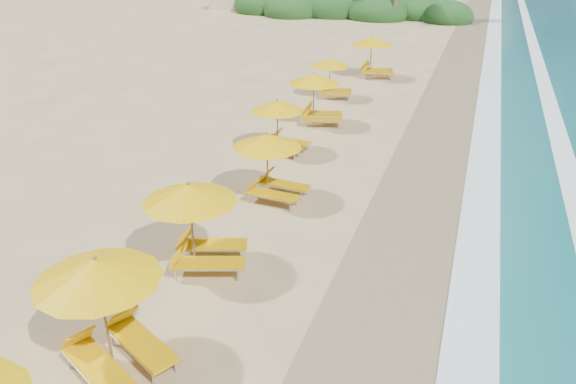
{
  "coord_description": "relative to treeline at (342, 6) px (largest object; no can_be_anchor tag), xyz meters",
  "views": [
    {
      "loc": [
        4.88,
        -13.93,
        8.17
      ],
      "look_at": [
        0.0,
        0.0,
        1.2
      ],
      "focal_mm": 34.52,
      "sensor_mm": 36.0,
      "label": 1
    }
  ],
  "objects": [
    {
      "name": "station_4",
      "position": [
        8.45,
        -48.27,
        0.39
      ],
      "size": [
        3.17,
        3.11,
        2.48
      ],
      "rotation": [
        0.0,
        0.0,
        0.34
      ],
      "color": "olive",
      "rests_on": "ground"
    },
    {
      "name": "station_3",
      "position": [
        8.5,
        -52.22,
        0.43
      ],
      "size": [
        3.37,
        3.36,
        2.55
      ],
      "rotation": [
        0.0,
        0.0,
        -0.46
      ],
      "color": "olive",
      "rests_on": "ground"
    },
    {
      "name": "station_9",
      "position": [
        8.54,
        -25.66,
        0.42
      ],
      "size": [
        3.16,
        3.06,
        2.52
      ],
      "rotation": [
        0.0,
        0.0,
        0.27
      ],
      "color": "olive",
      "rests_on": "ground"
    },
    {
      "name": "wet_sand",
      "position": [
        13.94,
        -45.51,
        -0.99
      ],
      "size": [
        4.0,
        160.0,
        0.01
      ],
      "primitive_type": "cube",
      "color": "#877250",
      "rests_on": "ground"
    },
    {
      "name": "ground",
      "position": [
        9.94,
        -45.51,
        -1.0
      ],
      "size": [
        160.0,
        160.0,
        0.0
      ],
      "primitive_type": "plane",
      "color": "tan",
      "rests_on": "ground"
    },
    {
      "name": "station_7",
      "position": [
        7.89,
        -35.54,
        0.36
      ],
      "size": [
        3.0,
        2.9,
        2.42
      ],
      "rotation": [
        0.0,
        0.0,
        0.25
      ],
      "color": "olive",
      "rests_on": "ground"
    },
    {
      "name": "surf_foam",
      "position": [
        16.64,
        -45.51,
        -0.97
      ],
      "size": [
        4.0,
        160.0,
        0.01
      ],
      "color": "white",
      "rests_on": "ground"
    },
    {
      "name": "treeline",
      "position": [
        0.0,
        0.0,
        0.0
      ],
      "size": [
        25.8,
        8.8,
        9.74
      ],
      "color": "#163D14",
      "rests_on": "ground"
    },
    {
      "name": "station_5",
      "position": [
        8.76,
        -43.73,
        0.3
      ],
      "size": [
        2.63,
        2.47,
        2.31
      ],
      "rotation": [
        0.0,
        0.0,
        -0.09
      ],
      "color": "olive",
      "rests_on": "ground"
    },
    {
      "name": "station_8",
      "position": [
        7.37,
        -30.96,
        0.21
      ],
      "size": [
        2.61,
        2.51,
        2.15
      ],
      "rotation": [
        0.0,
        0.0,
        0.21
      ],
      "color": "olive",
      "rests_on": "ground"
    },
    {
      "name": "station_6",
      "position": [
        7.55,
        -39.55,
        0.23
      ],
      "size": [
        2.54,
        2.39,
        2.19
      ],
      "rotation": [
        0.0,
        0.0,
        -0.12
      ],
      "color": "olive",
      "rests_on": "ground"
    }
  ]
}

